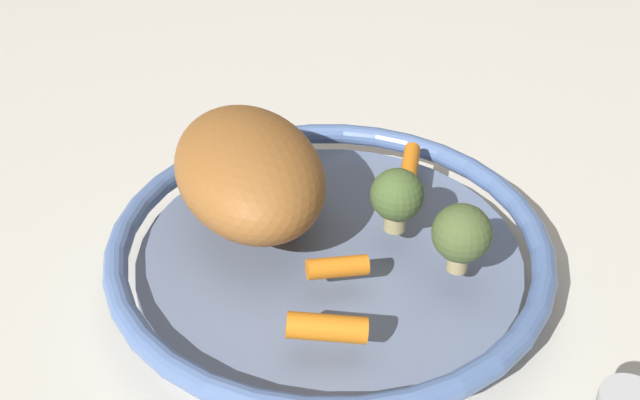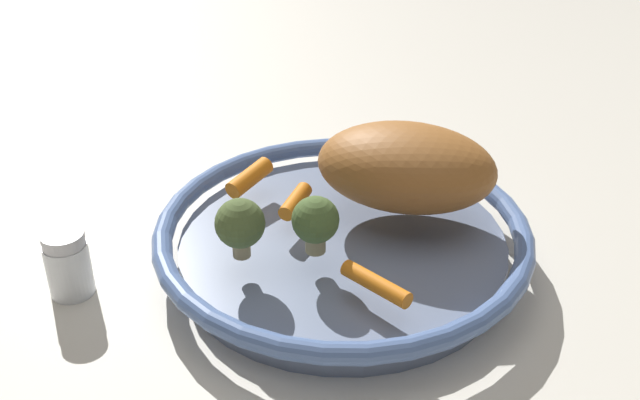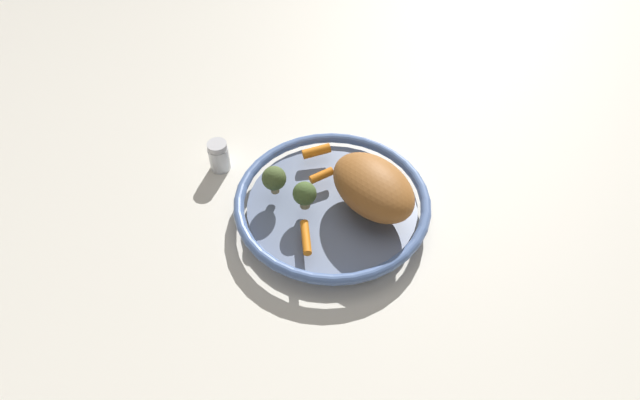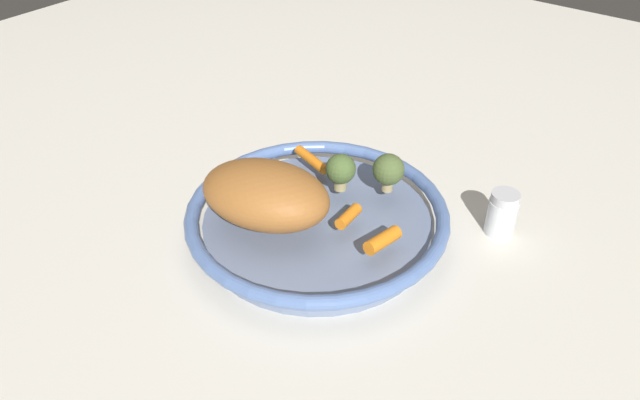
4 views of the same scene
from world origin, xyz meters
The scene contains 8 objects.
ground_plane centered at (0.00, 0.00, 0.00)m, with size 2.23×2.23×0.00m, color silver.
serving_bowl centered at (0.00, 0.00, 0.03)m, with size 0.35×0.35×0.05m.
roast_chicken_piece centered at (0.03, 0.06, 0.09)m, with size 0.17×0.11×0.08m, color #9E602B.
baby_carrot_right centered at (-0.11, 0.01, 0.06)m, with size 0.02×0.02×0.05m, color orange.
baby_carrot_left centered at (-0.05, 0.00, 0.05)m, with size 0.02×0.02×0.04m, color orange.
baby_carrot_near_rim centered at (0.07, -0.08, 0.05)m, with size 0.01×0.01×0.07m, color orange.
broccoli_floret_small centered at (0.00, -0.05, 0.08)m, with size 0.04×0.04×0.05m.
broccoli_floret_edge centered at (-0.05, -0.09, 0.08)m, with size 0.04×0.04×0.05m.
Camera 1 is at (-0.46, 0.06, 0.42)m, focal length 42.56 mm.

